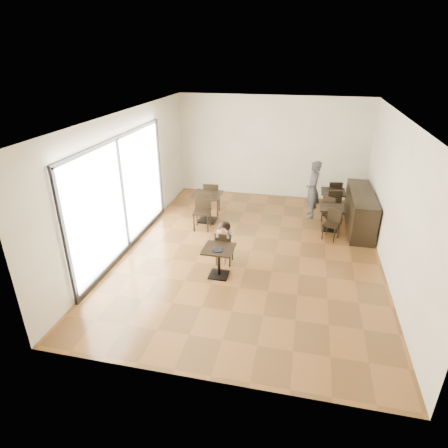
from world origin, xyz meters
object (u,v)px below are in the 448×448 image
(cafe_table_mid, at_px, (330,218))
(chair_back_b, at_px, (335,208))
(cafe_table_left, at_px, (207,208))
(chair_left_a, at_px, (212,198))
(child_chair, at_px, (224,247))
(chair_mid_b, at_px, (331,225))
(child, at_px, (224,243))
(chair_mid_a, at_px, (330,208))
(cafe_table_back, at_px, (332,203))
(chair_back_a, at_px, (333,194))
(adult_patron, at_px, (313,190))
(chair_left_b, at_px, (202,212))
(child_table, at_px, (219,262))

(cafe_table_mid, relative_size, chair_back_b, 0.76)
(cafe_table_left, relative_size, chair_left_a, 0.83)
(cafe_table_left, xyz_separation_m, chair_left_a, (0.00, 0.55, 0.08))
(child_chair, bearing_deg, chair_mid_b, -143.56)
(child, bearing_deg, chair_mid_a, 50.14)
(cafe_table_back, bearing_deg, cafe_table_left, -159.94)
(chair_back_a, bearing_deg, child, 48.63)
(adult_patron, xyz_separation_m, chair_left_a, (-2.85, -0.41, -0.34))
(cafe_table_left, bearing_deg, adult_patron, 18.55)
(chair_back_a, bearing_deg, chair_back_b, 81.15)
(chair_mid_b, height_order, chair_left_a, chair_left_a)
(chair_mid_b, relative_size, chair_left_b, 0.81)
(child, bearing_deg, cafe_table_left, 114.19)
(chair_mid_b, bearing_deg, chair_back_b, 104.59)
(cafe_table_back, height_order, chair_left_b, chair_left_b)
(chair_mid_a, xyz_separation_m, chair_back_b, (0.14, 0.00, 0.04))
(child_chair, relative_size, cafe_table_left, 1.00)
(cafe_table_back, bearing_deg, adult_patron, -153.08)
(cafe_table_mid, distance_m, cafe_table_left, 3.37)
(child_chair, distance_m, chair_left_b, 1.89)
(child_table, xyz_separation_m, cafe_table_left, (-0.97, 2.71, 0.07))
(cafe_table_left, bearing_deg, chair_left_b, -90.00)
(chair_left_b, bearing_deg, chair_back_b, 15.13)
(chair_mid_b, xyz_separation_m, chair_left_b, (-3.37, -0.15, 0.09))
(cafe_table_left, distance_m, chair_mid_a, 3.44)
(cafe_table_mid, xyz_separation_m, chair_left_a, (-3.37, 0.40, 0.16))
(child_table, relative_size, cafe_table_back, 0.94)
(child, height_order, chair_left_a, child)
(cafe_table_back, distance_m, chair_left_b, 3.89)
(chair_mid_b, bearing_deg, cafe_table_mid, 111.71)
(adult_patron, height_order, chair_back_b, adult_patron)
(child_table, height_order, cafe_table_left, cafe_table_left)
(child, bearing_deg, child_table, -90.00)
(child, height_order, chair_left_b, child)
(chair_mid_a, bearing_deg, cafe_table_mid, 111.71)
(chair_back_a, bearing_deg, chair_left_a, 10.89)
(child_chair, xyz_separation_m, child, (0.00, 0.00, 0.10))
(child_chair, bearing_deg, cafe_table_back, -125.86)
(cafe_table_mid, xyz_separation_m, chair_back_a, (0.14, 1.65, 0.10))
(child_table, height_order, child, child)
(child_chair, bearing_deg, chair_mid_a, -129.86)
(cafe_table_back, bearing_deg, chair_mid_b, -92.73)
(chair_mid_a, distance_m, chair_left_a, 3.37)
(adult_patron, bearing_deg, chair_left_a, -90.73)
(cafe_table_mid, height_order, chair_left_b, chair_left_b)
(chair_mid_a, bearing_deg, chair_left_a, 24.33)
(child_table, height_order, cafe_table_mid, child_table)
(cafe_table_left, bearing_deg, cafe_table_back, 20.06)
(chair_back_b, bearing_deg, chair_left_a, 173.72)
(child, height_order, chair_mid_a, child)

